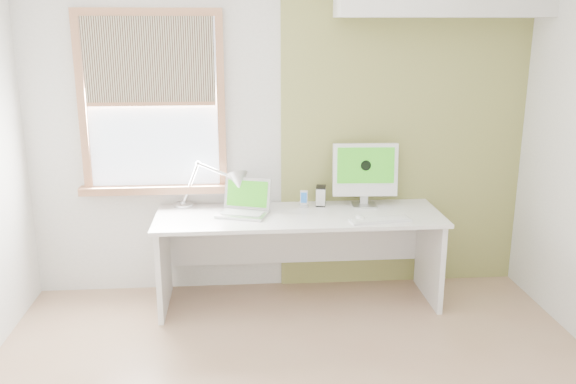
{
  "coord_description": "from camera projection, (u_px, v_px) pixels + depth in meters",
  "views": [
    {
      "loc": [
        -0.33,
        -3.04,
        2.12
      ],
      "look_at": [
        0.0,
        1.05,
        1.0
      ],
      "focal_mm": 37.79,
      "sensor_mm": 36.0,
      "label": 1
    }
  ],
  "objects": [
    {
      "name": "room",
      "position": [
        304.0,
        189.0,
        3.17
      ],
      "size": [
        4.04,
        3.54,
        2.64
      ],
      "color": "tan",
      "rests_on": "ground"
    },
    {
      "name": "laptop",
      "position": [
        245.0,
        205.0,
        4.66
      ],
      "size": [
        0.44,
        0.4,
        0.26
      ],
      "color": "silver",
      "rests_on": "desk"
    },
    {
      "name": "mouse",
      "position": [
        360.0,
        218.0,
        4.51
      ],
      "size": [
        0.09,
        0.12,
        0.03
      ],
      "primitive_type": "ellipsoid",
      "rotation": [
        0.0,
        0.0,
        0.17
      ],
      "color": "white",
      "rests_on": "desk"
    },
    {
      "name": "imac",
      "position": [
        365.0,
        171.0,
        4.82
      ],
      "size": [
        0.52,
        0.18,
        0.51
      ],
      "color": "silver",
      "rests_on": "desk"
    },
    {
      "name": "desk_lamp",
      "position": [
        228.0,
        184.0,
        4.76
      ],
      "size": [
        0.65,
        0.32,
        0.38
      ],
      "color": "silver",
      "rests_on": "desk"
    },
    {
      "name": "external_drive",
      "position": [
        321.0,
        196.0,
        4.87
      ],
      "size": [
        0.1,
        0.13,
        0.16
      ],
      "color": "silver",
      "rests_on": "desk"
    },
    {
      "name": "keyboard",
      "position": [
        380.0,
        220.0,
        4.48
      ],
      "size": [
        0.47,
        0.19,
        0.02
      ],
      "color": "white",
      "rests_on": "desk"
    },
    {
      "name": "window",
      "position": [
        152.0,
        104.0,
        4.67
      ],
      "size": [
        1.2,
        0.14,
        1.42
      ],
      "color": "#A66D4C",
      "rests_on": "room"
    },
    {
      "name": "phone_dock",
      "position": [
        304.0,
        202.0,
        4.83
      ],
      "size": [
        0.09,
        0.09,
        0.14
      ],
      "color": "silver",
      "rests_on": "desk"
    },
    {
      "name": "desk",
      "position": [
        298.0,
        236.0,
        4.77
      ],
      "size": [
        2.2,
        0.7,
        0.73
      ],
      "color": "white",
      "rests_on": "room"
    },
    {
      "name": "accent_wall",
      "position": [
        404.0,
        132.0,
        4.92
      ],
      "size": [
        2.0,
        0.02,
        2.6
      ],
      "primitive_type": "cube",
      "color": "#9B974B",
      "rests_on": "room"
    }
  ]
}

